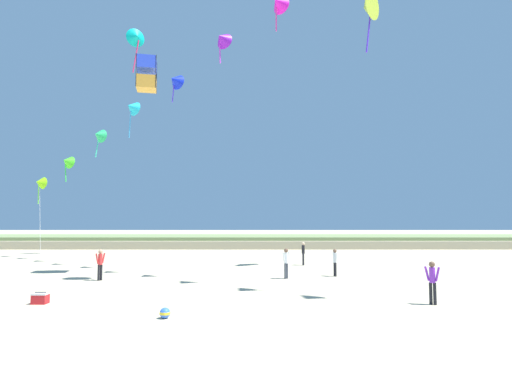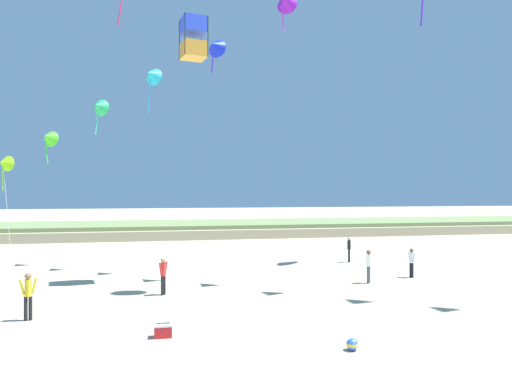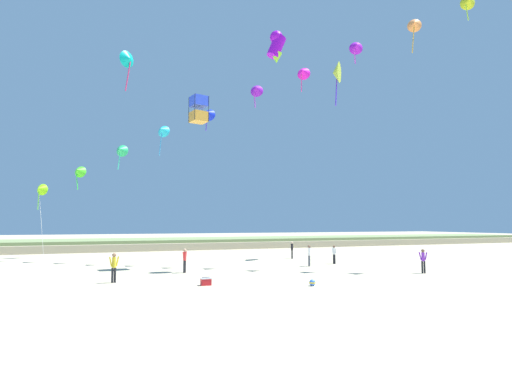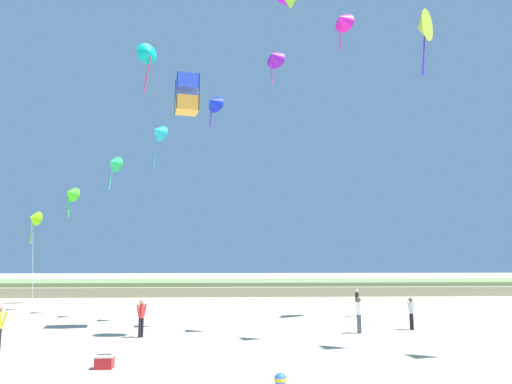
{
  "view_description": "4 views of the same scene",
  "coord_description": "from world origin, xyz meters",
  "px_view_note": "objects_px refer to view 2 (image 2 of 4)",
  "views": [
    {
      "loc": [
        1.6,
        -12.66,
        3.32
      ],
      "look_at": [
        1.59,
        13.5,
        5.16
      ],
      "focal_mm": 28.0,
      "sensor_mm": 36.0,
      "label": 1
    },
    {
      "loc": [
        -6.9,
        -11.57,
        4.7
      ],
      "look_at": [
        -2.93,
        8.44,
        4.69
      ],
      "focal_mm": 32.0,
      "sensor_mm": 36.0,
      "label": 2
    },
    {
      "loc": [
        -12.55,
        -18.88,
        3.48
      ],
      "look_at": [
        -0.18,
        13.25,
        6.2
      ],
      "focal_mm": 28.0,
      "sensor_mm": 36.0,
      "label": 3
    },
    {
      "loc": [
        -2.87,
        -12.24,
        3.46
      ],
      "look_at": [
        -1.77,
        8.66,
        6.63
      ],
      "focal_mm": 32.0,
      "sensor_mm": 36.0,
      "label": 4
    }
  ],
  "objects_px": {
    "large_kite_outer_drift": "(193,38)",
    "beach_cooler": "(163,330)",
    "person_near_left": "(349,247)",
    "beach_ball": "(352,344)",
    "person_near_right": "(28,293)",
    "person_far_right": "(411,261)",
    "person_far_left": "(163,273)",
    "person_mid_center": "(369,264)"
  },
  "relations": [
    {
      "from": "person_near_left",
      "to": "person_mid_center",
      "type": "bearing_deg",
      "value": -104.7
    },
    {
      "from": "person_near_right",
      "to": "person_far_right",
      "type": "xyz_separation_m",
      "value": [
        18.12,
        4.86,
        -0.08
      ]
    },
    {
      "from": "person_near_left",
      "to": "person_far_right",
      "type": "bearing_deg",
      "value": -78.39
    },
    {
      "from": "large_kite_outer_drift",
      "to": "beach_ball",
      "type": "distance_m",
      "value": 17.45
    },
    {
      "from": "person_near_right",
      "to": "person_far_right",
      "type": "bearing_deg",
      "value": 15.01
    },
    {
      "from": "beach_cooler",
      "to": "person_far_left",
      "type": "bearing_deg",
      "value": 90.28
    },
    {
      "from": "person_far_right",
      "to": "person_near_left",
      "type": "bearing_deg",
      "value": 101.61
    },
    {
      "from": "person_far_right",
      "to": "large_kite_outer_drift",
      "type": "height_order",
      "value": "large_kite_outer_drift"
    },
    {
      "from": "person_far_left",
      "to": "large_kite_outer_drift",
      "type": "xyz_separation_m",
      "value": [
        1.54,
        2.92,
        11.77
      ]
    },
    {
      "from": "large_kite_outer_drift",
      "to": "beach_cooler",
      "type": "distance_m",
      "value": 15.54
    },
    {
      "from": "person_near_right",
      "to": "beach_cooler",
      "type": "xyz_separation_m",
      "value": [
        4.85,
        -2.89,
        -0.8
      ]
    },
    {
      "from": "person_far_right",
      "to": "beach_cooler",
      "type": "relative_size",
      "value": 2.78
    },
    {
      "from": "beach_cooler",
      "to": "person_near_left",
      "type": "bearing_deg",
      "value": 48.29
    },
    {
      "from": "person_near_right",
      "to": "beach_cooler",
      "type": "bearing_deg",
      "value": -30.77
    },
    {
      "from": "person_near_left",
      "to": "person_far_left",
      "type": "relative_size",
      "value": 0.99
    },
    {
      "from": "person_far_right",
      "to": "beach_ball",
      "type": "xyz_separation_m",
      "value": [
        -7.77,
        -10.11,
        -0.75
      ]
    },
    {
      "from": "person_mid_center",
      "to": "beach_cooler",
      "type": "xyz_separation_m",
      "value": [
        -10.31,
        -6.78,
        -0.78
      ]
    },
    {
      "from": "person_mid_center",
      "to": "beach_cooler",
      "type": "distance_m",
      "value": 12.36
    },
    {
      "from": "person_near_right",
      "to": "person_far_left",
      "type": "bearing_deg",
      "value": 33.98
    },
    {
      "from": "large_kite_outer_drift",
      "to": "beach_cooler",
      "type": "relative_size",
      "value": 3.68
    },
    {
      "from": "person_near_left",
      "to": "person_mid_center",
      "type": "relative_size",
      "value": 0.99
    },
    {
      "from": "person_near_right",
      "to": "beach_cooler",
      "type": "height_order",
      "value": "person_near_right"
    },
    {
      "from": "person_near_left",
      "to": "person_far_right",
      "type": "height_order",
      "value": "person_near_left"
    },
    {
      "from": "person_mid_center",
      "to": "person_far_right",
      "type": "height_order",
      "value": "person_mid_center"
    },
    {
      "from": "person_near_right",
      "to": "person_far_left",
      "type": "relative_size",
      "value": 1.02
    },
    {
      "from": "person_near_right",
      "to": "person_far_right",
      "type": "height_order",
      "value": "person_near_right"
    },
    {
      "from": "large_kite_outer_drift",
      "to": "person_far_right",
      "type": "bearing_deg",
      "value": -6.36
    },
    {
      "from": "person_far_left",
      "to": "person_mid_center",
      "type": "bearing_deg",
      "value": 3.61
    },
    {
      "from": "beach_ball",
      "to": "large_kite_outer_drift",
      "type": "bearing_deg",
      "value": 109.26
    },
    {
      "from": "large_kite_outer_drift",
      "to": "person_near_left",
      "type": "bearing_deg",
      "value": 23.06
    },
    {
      "from": "person_far_left",
      "to": "beach_cooler",
      "type": "height_order",
      "value": "person_far_left"
    },
    {
      "from": "person_near_right",
      "to": "person_mid_center",
      "type": "xyz_separation_m",
      "value": [
        15.15,
        3.9,
        -0.02
      ]
    },
    {
      "from": "person_mid_center",
      "to": "person_near_right",
      "type": "bearing_deg",
      "value": -165.57
    },
    {
      "from": "person_near_left",
      "to": "person_near_right",
      "type": "height_order",
      "value": "person_near_right"
    },
    {
      "from": "person_near_left",
      "to": "person_near_right",
      "type": "relative_size",
      "value": 0.97
    },
    {
      "from": "person_near_right",
      "to": "beach_cooler",
      "type": "relative_size",
      "value": 3.02
    },
    {
      "from": "person_near_left",
      "to": "person_near_right",
      "type": "bearing_deg",
      "value": -147.78
    },
    {
      "from": "person_near_right",
      "to": "large_kite_outer_drift",
      "type": "distance_m",
      "value": 14.71
    },
    {
      "from": "person_near_right",
      "to": "beach_cooler",
      "type": "distance_m",
      "value": 5.7
    },
    {
      "from": "large_kite_outer_drift",
      "to": "person_far_left",
      "type": "bearing_deg",
      "value": -117.8
    },
    {
      "from": "person_near_left",
      "to": "beach_ball",
      "type": "height_order",
      "value": "person_near_left"
    },
    {
      "from": "person_far_left",
      "to": "person_far_right",
      "type": "relative_size",
      "value": 1.06
    }
  ]
}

